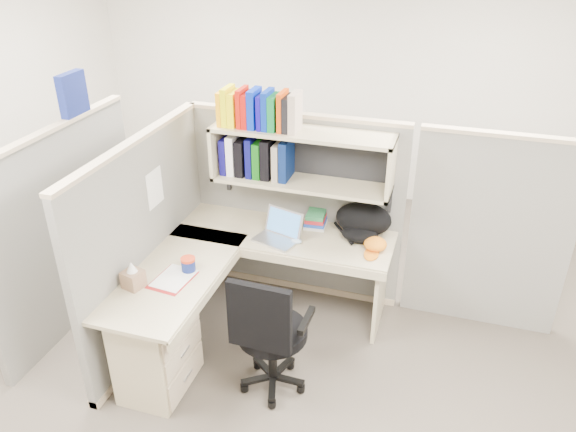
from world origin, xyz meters
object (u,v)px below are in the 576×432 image
(desk, at_px, (194,317))
(snack_canister, at_px, (188,264))
(laptop, at_px, (276,228))
(backpack, at_px, (362,222))
(task_chair, at_px, (270,351))

(desk, relative_size, snack_canister, 16.51)
(laptop, xyz_separation_m, snack_canister, (-0.47, -0.58, -0.06))
(backpack, bearing_deg, snack_canister, -159.92)
(desk, relative_size, backpack, 3.96)
(laptop, xyz_separation_m, task_chair, (0.22, -0.81, -0.49))
(backpack, distance_m, snack_canister, 1.38)
(desk, height_order, snack_canister, snack_canister)
(laptop, xyz_separation_m, backpack, (0.62, 0.27, 0.01))
(backpack, xyz_separation_m, snack_canister, (-1.09, -0.84, -0.08))
(backpack, height_order, snack_canister, backpack)
(backpack, relative_size, snack_canister, 4.17)
(desk, relative_size, laptop, 5.33)
(backpack, relative_size, task_chair, 0.44)
(backpack, bearing_deg, laptop, -174.61)
(snack_canister, bearing_deg, desk, -60.76)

